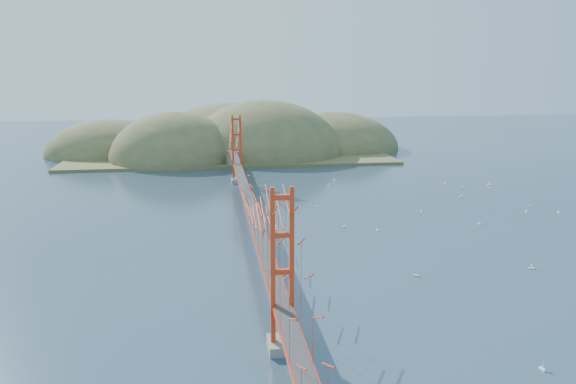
{
  "coord_description": "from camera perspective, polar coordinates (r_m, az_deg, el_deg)",
  "views": [
    {
      "loc": [
        -4.67,
        -65.86,
        19.28
      ],
      "look_at": [
        4.66,
        0.0,
        4.69
      ],
      "focal_mm": 35.0,
      "sensor_mm": 36.0,
      "label": 1
    }
  ],
  "objects": [
    {
      "name": "ground",
      "position": [
        68.79,
        -3.85,
        -3.94
      ],
      "size": [
        320.0,
        320.0,
        0.0
      ],
      "primitive_type": "plane",
      "color": "#293F53",
      "rests_on": "ground"
    },
    {
      "name": "bridge",
      "position": [
        67.34,
        -3.95,
        1.84
      ],
      "size": [
        2.2,
        94.4,
        12.0
      ],
      "color": "gray",
      "rests_on": "ground"
    },
    {
      "name": "far_headlands",
      "position": [
        135.93,
        -5.09,
        4.17
      ],
      "size": [
        84.0,
        58.0,
        25.0
      ],
      "color": "olive",
      "rests_on": "ground"
    },
    {
      "name": "sailboat_9",
      "position": [
        87.6,
        23.38,
        -1.29
      ],
      "size": [
        0.53,
        0.53,
        0.56
      ],
      "color": "white",
      "rests_on": "ground"
    },
    {
      "name": "sailboat_2",
      "position": [
        60.77,
        23.49,
        -7.04
      ],
      "size": [
        0.6,
        0.59,
        0.68
      ],
      "color": "white",
      "rests_on": "ground"
    },
    {
      "name": "sailboat_7",
      "position": [
        90.21,
        17.15,
        -0.43
      ],
      "size": [
        0.65,
        0.59,
        0.73
      ],
      "color": "white",
      "rests_on": "ground"
    },
    {
      "name": "sailboat_6",
      "position": [
        55.36,
        12.93,
        -8.18
      ],
      "size": [
        0.6,
        0.6,
        0.64
      ],
      "color": "white",
      "rests_on": "ground"
    },
    {
      "name": "sailboat_17",
      "position": [
        101.24,
        19.76,
        0.74
      ],
      "size": [
        0.61,
        0.5,
        0.72
      ],
      "color": "white",
      "rests_on": "ground"
    },
    {
      "name": "sailboat_8",
      "position": [
        97.13,
        17.34,
        0.44
      ],
      "size": [
        0.62,
        0.62,
        0.65
      ],
      "color": "white",
      "rests_on": "ground"
    },
    {
      "name": "sailboat_10",
      "position": [
        41.97,
        24.45,
        -15.95
      ],
      "size": [
        0.47,
        0.56,
        0.65
      ],
      "color": "white",
      "rests_on": "ground"
    },
    {
      "name": "sailboat_16",
      "position": [
        80.48,
        3.03,
        -1.41
      ],
      "size": [
        0.55,
        0.55,
        0.57
      ],
      "color": "white",
      "rests_on": "ground"
    },
    {
      "name": "sailboat_3",
      "position": [
        99.32,
        4.73,
        1.22
      ],
      "size": [
        0.6,
        0.5,
        0.7
      ],
      "color": "white",
      "rests_on": "ground"
    },
    {
      "name": "sailboat_12",
      "position": [
        94.53,
        4.17,
        0.65
      ],
      "size": [
        0.5,
        0.47,
        0.56
      ],
      "color": "white",
      "rests_on": "ground"
    },
    {
      "name": "sailboat_15",
      "position": [
        99.95,
        15.63,
        0.87
      ],
      "size": [
        0.42,
        0.53,
        0.63
      ],
      "color": "white",
      "rests_on": "ground"
    },
    {
      "name": "sailboat_1",
      "position": [
        75.3,
        18.86,
        -3.03
      ],
      "size": [
        0.62,
        0.63,
        0.7
      ],
      "color": "white",
      "rests_on": "ground"
    },
    {
      "name": "sailboat_14",
      "position": [
        79.49,
        13.37,
        -1.91
      ],
      "size": [
        0.44,
        0.52,
        0.6
      ],
      "color": "white",
      "rests_on": "ground"
    },
    {
      "name": "sailboat_4",
      "position": [
        85.35,
        25.81,
        -1.84
      ],
      "size": [
        0.52,
        0.58,
        0.66
      ],
      "color": "white",
      "rests_on": "ground"
    },
    {
      "name": "sailboat_5",
      "position": [
        84.18,
        23.08,
        -1.78
      ],
      "size": [
        0.52,
        0.59,
        0.67
      ],
      "color": "white",
      "rests_on": "ground"
    },
    {
      "name": "sailboat_0",
      "position": [
        69.39,
        9.06,
        -3.8
      ],
      "size": [
        0.5,
        0.55,
        0.63
      ],
      "color": "white",
      "rests_on": "ground"
    },
    {
      "name": "sailboat_extra_0",
      "position": [
        70.41,
        5.74,
        -3.46
      ],
      "size": [
        0.65,
        0.65,
        0.68
      ],
      "color": "white",
      "rests_on": "ground"
    }
  ]
}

